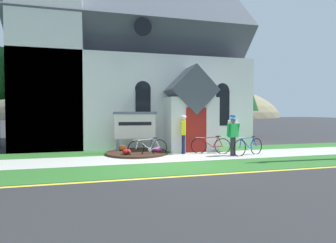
% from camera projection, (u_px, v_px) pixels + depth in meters
% --- Properties ---
extents(ground, '(140.00, 140.00, 0.00)m').
position_uv_depth(ground, '(153.00, 150.00, 14.00)').
color(ground, '#2B2B2D').
extents(sidewalk_slab, '(32.00, 2.17, 0.01)m').
position_uv_depth(sidewalk_slab, '(154.00, 158.00, 11.43)').
color(sidewalk_slab, '#B7B5AD').
rests_on(sidewalk_slab, ground).
extents(grass_verge, '(32.00, 2.12, 0.01)m').
position_uv_depth(grass_verge, '(168.00, 168.00, 9.35)').
color(grass_verge, '#2D6628').
rests_on(grass_verge, ground).
extents(church_lawn, '(24.00, 1.70, 0.01)m').
position_uv_depth(church_lawn, '(146.00, 152.00, 13.30)').
color(church_lawn, '#2D6628').
rests_on(church_lawn, ground).
extents(curb_paint_stripe, '(28.00, 0.16, 0.01)m').
position_uv_depth(curb_paint_stripe, '(178.00, 177.00, 8.19)').
color(curb_paint_stripe, yellow).
rests_on(curb_paint_stripe, ground).
extents(church_building, '(12.97, 10.05, 13.94)m').
position_uv_depth(church_building, '(123.00, 65.00, 17.39)').
color(church_building, white).
rests_on(church_building, ground).
extents(church_sign, '(2.02, 0.19, 1.90)m').
position_uv_depth(church_sign, '(135.00, 126.00, 12.95)').
color(church_sign, slate).
rests_on(church_sign, ground).
extents(flower_bed, '(2.78, 2.78, 0.34)m').
position_uv_depth(flower_bed, '(137.00, 153.00, 12.52)').
color(flower_bed, '#382319').
rests_on(flower_bed, ground).
extents(bicycle_red, '(1.72, 0.60, 0.84)m').
position_uv_depth(bicycle_red, '(248.00, 147.00, 12.16)').
color(bicycle_red, black).
rests_on(bicycle_red, ground).
extents(bicycle_yellow, '(1.75, 0.25, 0.82)m').
position_uv_depth(bicycle_yellow, '(148.00, 148.00, 11.89)').
color(bicycle_yellow, black).
rests_on(bicycle_yellow, ground).
extents(bicycle_black, '(1.68, 0.68, 0.84)m').
position_uv_depth(bicycle_black, '(211.00, 145.00, 12.69)').
color(bicycle_black, black).
rests_on(bicycle_black, ground).
extents(cyclist_in_yellow_jersey, '(0.63, 0.36, 1.63)m').
position_uv_depth(cyclist_in_yellow_jersey, '(233.00, 134.00, 12.02)').
color(cyclist_in_yellow_jersey, '#2D2D33').
rests_on(cyclist_in_yellow_jersey, ground).
extents(cyclist_in_red_jersey, '(0.65, 0.41, 1.77)m').
position_uv_depth(cyclist_in_red_jersey, '(233.00, 130.00, 13.31)').
color(cyclist_in_red_jersey, '#191E38').
rests_on(cyclist_in_red_jersey, ground).
extents(cyclist_in_orange_jersey, '(0.37, 0.68, 1.75)m').
position_uv_depth(cyclist_in_orange_jersey, '(183.00, 131.00, 12.56)').
color(cyclist_in_orange_jersey, '#191E38').
rests_on(cyclist_in_orange_jersey, ground).
extents(roadside_conifer, '(3.29, 3.29, 7.11)m').
position_uv_depth(roadside_conifer, '(237.00, 78.00, 21.67)').
color(roadside_conifer, '#3D2D1E').
rests_on(roadside_conifer, ground).
extents(distant_hill, '(89.31, 52.60, 24.65)m').
position_uv_depth(distant_hill, '(145.00, 118.00, 87.17)').
color(distant_hill, '#847A5B').
rests_on(distant_hill, ground).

